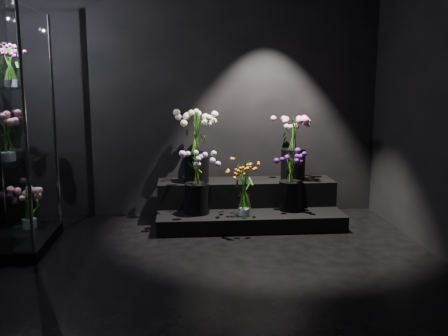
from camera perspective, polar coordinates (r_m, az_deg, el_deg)
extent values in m
plane|color=black|center=(3.86, -1.67, -12.95)|extent=(4.00, 4.00, 0.00)
plane|color=black|center=(5.55, -2.91, 8.99)|extent=(4.00, 0.00, 4.00)
plane|color=black|center=(1.56, 2.16, 5.67)|extent=(4.00, 0.00, 4.00)
cube|color=black|center=(5.32, 2.79, -5.50)|extent=(1.91, 0.85, 0.16)
cube|color=black|center=(5.47, 2.51, -2.76)|extent=(1.91, 0.42, 0.26)
cube|color=black|center=(4.98, -22.37, -7.76)|extent=(0.57, 0.96, 0.10)
cube|color=white|center=(4.81, -23.00, 0.96)|extent=(0.51, 0.90, 0.01)
cube|color=white|center=(4.76, -23.52, 8.37)|extent=(0.51, 0.90, 0.01)
cylinder|color=white|center=(5.01, 2.34, -4.29)|extent=(0.13, 0.13, 0.21)
cylinder|color=black|center=(5.08, -3.09, -3.49)|extent=(0.25, 0.25, 0.31)
cylinder|color=black|center=(5.25, 7.60, -3.15)|extent=(0.24, 0.24, 0.31)
cylinder|color=black|center=(5.34, -3.18, 0.07)|extent=(0.27, 0.27, 0.31)
cylinder|color=black|center=(5.47, 7.88, 0.41)|extent=(0.26, 0.26, 0.34)
cylinder|color=white|center=(4.64, -23.46, 2.09)|extent=(0.13, 0.13, 0.22)
cylinder|color=white|center=(4.89, -23.25, 9.62)|extent=(0.12, 0.12, 0.19)
cylinder|color=white|center=(5.16, -21.42, -5.05)|extent=(0.15, 0.15, 0.26)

